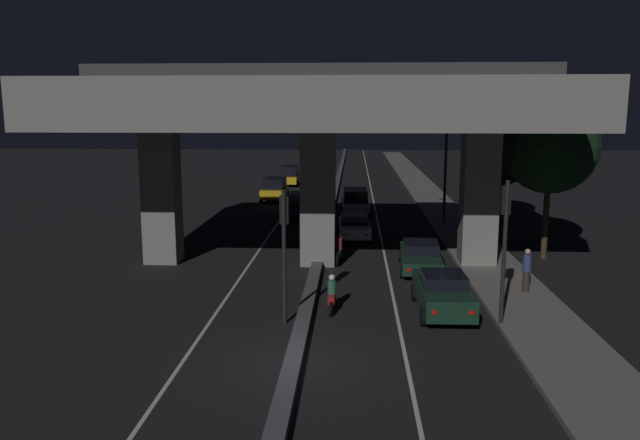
% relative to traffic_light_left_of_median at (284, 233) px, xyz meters
% --- Properties ---
extents(ground_plane, '(200.00, 200.00, 0.00)m').
position_rel_traffic_light_left_of_median_xyz_m(ground_plane, '(0.65, -3.49, -3.17)').
color(ground_plane, black).
extents(lane_line_left_inner, '(0.12, 126.00, 0.00)m').
position_rel_traffic_light_left_of_median_xyz_m(lane_line_left_inner, '(-2.63, 31.51, -3.16)').
color(lane_line_left_inner, beige).
rests_on(lane_line_left_inner, ground_plane).
extents(lane_line_right_inner, '(0.12, 126.00, 0.00)m').
position_rel_traffic_light_left_of_median_xyz_m(lane_line_right_inner, '(3.93, 31.51, -3.16)').
color(lane_line_right_inner, beige).
rests_on(lane_line_right_inner, ground_plane).
extents(median_divider, '(0.51, 126.00, 0.28)m').
position_rel_traffic_light_left_of_median_xyz_m(median_divider, '(0.65, 31.51, -3.02)').
color(median_divider, '#4C4C51').
rests_on(median_divider, ground_plane).
extents(sidewalk_right, '(2.97, 126.00, 0.17)m').
position_rel_traffic_light_left_of_median_xyz_m(sidewalk_right, '(8.75, 24.51, -3.08)').
color(sidewalk_right, slate).
rests_on(sidewalk_right, ground_plane).
extents(elevated_overpass, '(22.13, 13.58, 9.39)m').
position_rel_traffic_light_left_of_median_xyz_m(elevated_overpass, '(0.65, 8.48, 4.05)').
color(elevated_overpass, gray).
rests_on(elevated_overpass, ground_plane).
extents(traffic_light_left_of_median, '(0.30, 0.49, 4.63)m').
position_rel_traffic_light_left_of_median_xyz_m(traffic_light_left_of_median, '(0.00, 0.00, 0.00)').
color(traffic_light_left_of_median, black).
rests_on(traffic_light_left_of_median, ground_plane).
extents(traffic_light_right_of_median, '(0.30, 0.49, 5.02)m').
position_rel_traffic_light_left_of_median_xyz_m(traffic_light_right_of_median, '(7.36, -0.00, 0.26)').
color(traffic_light_right_of_median, black).
rests_on(traffic_light_right_of_median, ground_plane).
extents(street_lamp, '(2.16, 0.32, 7.41)m').
position_rel_traffic_light_left_of_median_xyz_m(street_lamp, '(7.79, 19.06, 1.25)').
color(street_lamp, '#2D2D30').
rests_on(street_lamp, ground_plane).
extents(car_dark_green_lead, '(1.94, 4.41, 1.52)m').
position_rel_traffic_light_left_of_median_xyz_m(car_dark_green_lead, '(5.58, 1.31, -2.38)').
color(car_dark_green_lead, black).
rests_on(car_dark_green_lead, ground_plane).
extents(car_dark_green_second, '(2.09, 4.81, 1.35)m').
position_rel_traffic_light_left_of_median_xyz_m(car_dark_green_second, '(5.43, 7.51, -2.48)').
color(car_dark_green_second, black).
rests_on(car_dark_green_second, ground_plane).
extents(car_white_third, '(2.03, 4.52, 1.37)m').
position_rel_traffic_light_left_of_median_xyz_m(car_white_third, '(2.37, 14.74, -2.47)').
color(car_white_third, silver).
rests_on(car_white_third, ground_plane).
extents(car_white_fourth, '(2.15, 4.36, 1.72)m').
position_rel_traffic_light_left_of_median_xyz_m(car_white_fourth, '(2.43, 23.56, -2.25)').
color(car_white_fourth, silver).
rests_on(car_white_fourth, ground_plane).
extents(car_dark_blue_lead_oncoming, '(1.94, 4.06, 1.78)m').
position_rel_traffic_light_left_of_median_xyz_m(car_dark_blue_lead_oncoming, '(-1.24, 20.99, -2.25)').
color(car_dark_blue_lead_oncoming, '#141938').
rests_on(car_dark_blue_lead_oncoming, ground_plane).
extents(car_taxi_yellow_second_oncoming, '(2.05, 4.14, 1.86)m').
position_rel_traffic_light_left_of_median_xyz_m(car_taxi_yellow_second_oncoming, '(-4.11, 29.48, -2.18)').
color(car_taxi_yellow_second_oncoming, gold).
rests_on(car_taxi_yellow_second_oncoming, ground_plane).
extents(car_taxi_yellow_third_oncoming, '(2.02, 3.97, 1.92)m').
position_rel_traffic_light_left_of_median_xyz_m(car_taxi_yellow_third_oncoming, '(-4.00, 39.96, -2.16)').
color(car_taxi_yellow_third_oncoming, gold).
rests_on(car_taxi_yellow_third_oncoming, ground_plane).
extents(motorcycle_red_filtering_near, '(0.33, 1.89, 1.36)m').
position_rel_traffic_light_left_of_median_xyz_m(motorcycle_red_filtering_near, '(1.57, 1.42, -2.58)').
color(motorcycle_red_filtering_near, black).
rests_on(motorcycle_red_filtering_near, ground_plane).
extents(motorcycle_black_filtering_mid, '(0.34, 1.86, 1.52)m').
position_rel_traffic_light_left_of_median_xyz_m(motorcycle_black_filtering_mid, '(1.65, 8.61, -2.52)').
color(motorcycle_black_filtering_mid, black).
rests_on(motorcycle_black_filtering_mid, ground_plane).
extents(pedestrian_on_sidewalk, '(0.33, 0.33, 1.74)m').
position_rel_traffic_light_left_of_median_xyz_m(pedestrian_on_sidewalk, '(9.21, 3.72, -2.12)').
color(pedestrian_on_sidewalk, '#2D261E').
rests_on(pedestrian_on_sidewalk, sidewalk_right).
extents(roadside_tree_kerbside_near, '(4.61, 4.61, 7.88)m').
position_rel_traffic_light_left_of_median_xyz_m(roadside_tree_kerbside_near, '(11.78, 10.14, 2.40)').
color(roadside_tree_kerbside_near, '#38281C').
rests_on(roadside_tree_kerbside_near, ground_plane).
extents(roadside_tree_kerbside_mid, '(4.30, 4.30, 6.85)m').
position_rel_traffic_light_left_of_median_xyz_m(roadside_tree_kerbside_mid, '(11.80, 19.79, 1.52)').
color(roadside_tree_kerbside_mid, '#2D2116').
rests_on(roadside_tree_kerbside_mid, ground_plane).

